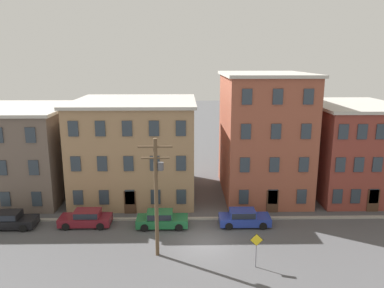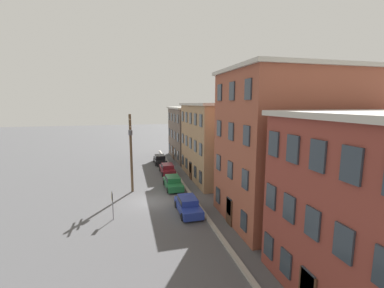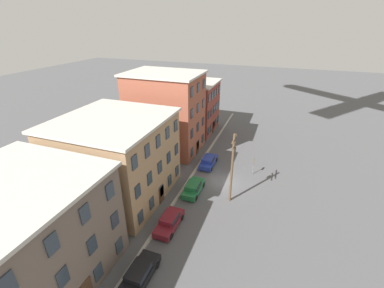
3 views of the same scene
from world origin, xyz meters
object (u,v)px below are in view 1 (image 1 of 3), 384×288
object	(u,v)px
caution_sign	(256,245)
car_blue	(244,217)
car_black	(9,219)
utility_pole	(157,191)
car_green	(161,219)
car_maroon	(86,218)

from	to	relation	value
caution_sign	car_blue	bearing A→B (deg)	88.34
car_black	utility_pole	distance (m)	14.57
car_black	caution_sign	world-z (taller)	caution_sign
car_green	caution_sign	bearing A→B (deg)	-43.15
car_maroon	car_green	world-z (taller)	same
car_black	car_blue	world-z (taller)	same
car_green	utility_pole	distance (m)	6.32
car_maroon	car_green	xyz separation A→B (m)	(6.53, -0.34, 0.00)
car_blue	utility_pole	bearing A→B (deg)	-145.68
car_black	car_maroon	xyz separation A→B (m)	(6.52, 0.23, 0.00)
caution_sign	utility_pole	distance (m)	7.86
car_green	utility_pole	size ratio (longest dim) A/B	0.50
caution_sign	car_green	bearing A→B (deg)	136.85
car_maroon	car_green	bearing A→B (deg)	-3.02
car_black	car_green	xyz separation A→B (m)	(13.05, -0.12, 0.00)
car_blue	caution_sign	size ratio (longest dim) A/B	1.73
car_green	utility_pole	world-z (taller)	utility_pole
car_maroon	car_blue	size ratio (longest dim) A/B	1.00
car_blue	car_maroon	bearing A→B (deg)	179.16
car_blue	caution_sign	world-z (taller)	caution_sign
car_maroon	caution_sign	distance (m)	15.14
car_green	caution_sign	world-z (taller)	caution_sign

